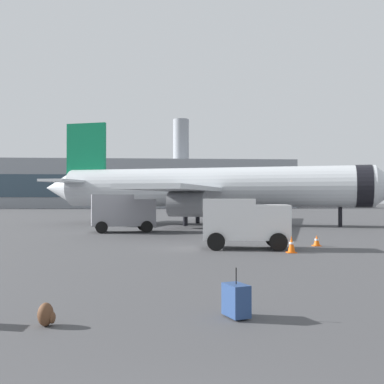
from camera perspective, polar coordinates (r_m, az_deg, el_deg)
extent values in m
cylinder|color=silver|center=(45.08, 2.44, 0.62)|extent=(29.64, 13.20, 3.80)
cone|color=silver|center=(51.20, -16.05, 0.48)|extent=(4.13, 4.26, 3.42)
cylinder|color=black|center=(44.32, 20.43, 0.68)|extent=(2.57, 4.12, 3.88)
cube|color=silver|center=(53.11, 3.19, 0.09)|extent=(9.67, 16.69, 0.36)
cube|color=silver|center=(37.56, -1.61, 0.43)|extent=(9.67, 16.69, 0.36)
cylinder|color=gray|center=(50.66, 2.64, -1.34)|extent=(3.74, 3.11, 2.20)
cylinder|color=gray|center=(39.96, -0.61, -1.51)|extent=(3.74, 3.11, 2.20)
cube|color=#0C7247|center=(49.90, -12.95, 4.64)|extent=(4.28, 1.75, 6.40)
cube|color=silver|center=(52.79, -11.84, 1.08)|extent=(4.38, 6.52, 0.24)
cube|color=silver|center=(47.14, -15.30, 1.31)|extent=(4.38, 6.52, 0.24)
cylinder|color=black|center=(44.18, 17.86, -2.95)|extent=(0.36, 0.36, 1.80)
cylinder|color=black|center=(47.89, 0.70, -2.82)|extent=(0.44, 0.44, 1.80)
cylinder|color=black|center=(43.25, -0.82, -3.04)|extent=(0.44, 0.44, 1.80)
cube|color=gray|center=(36.15, -6.05, -2.51)|extent=(2.01, 2.44, 2.04)
cube|color=#1E232D|center=(36.24, -4.92, -1.75)|extent=(0.40, 1.97, 0.84)
cube|color=gray|center=(35.92, -9.85, -2.23)|extent=(3.43, 2.68, 2.40)
cylinder|color=black|center=(37.36, -6.09, -4.09)|extent=(0.92, 0.36, 0.90)
cylinder|color=black|center=(35.08, -5.61, -4.31)|extent=(0.92, 0.36, 0.90)
cylinder|color=black|center=(37.08, -11.26, -4.10)|extent=(0.92, 0.36, 0.90)
cylinder|color=black|center=(34.78, -11.12, -4.33)|extent=(0.92, 0.36, 0.90)
cube|color=white|center=(24.23, 9.81, -3.68)|extent=(2.01, 2.22, 1.78)
cube|color=#1E232D|center=(24.31, 11.56, -2.67)|extent=(0.32, 1.79, 0.74)
cube|color=white|center=(24.08, 4.59, -3.33)|extent=(2.88, 2.33, 2.10)
cylinder|color=black|center=(25.36, 10.05, -5.67)|extent=(0.92, 0.34, 0.90)
cylinder|color=black|center=(23.28, 10.64, -6.11)|extent=(0.92, 0.34, 0.90)
cylinder|color=black|center=(25.20, 3.04, -5.71)|extent=(0.92, 0.34, 0.90)
cylinder|color=black|center=(23.11, 2.99, -6.16)|extent=(0.92, 0.34, 0.90)
cube|color=#F2590C|center=(22.75, 12.21, -7.32)|extent=(0.44, 0.44, 0.04)
cone|color=#F2590C|center=(22.71, 12.21, -6.29)|extent=(0.36, 0.36, 0.78)
cylinder|color=white|center=(22.71, 12.21, -6.19)|extent=(0.23, 0.23, 0.10)
cube|color=#F2590C|center=(26.27, 15.17, -6.42)|extent=(0.44, 0.44, 0.04)
cone|color=#F2590C|center=(26.24, 15.17, -5.77)|extent=(0.36, 0.36, 0.56)
cylinder|color=white|center=(26.24, 15.17, -5.71)|extent=(0.23, 0.23, 0.10)
cube|color=navy|center=(10.43, 5.48, -13.16)|extent=(0.59, 0.74, 0.70)
cylinder|color=black|center=(10.32, 5.48, -10.29)|extent=(0.02, 0.02, 0.36)
cylinder|color=black|center=(10.70, 4.88, -14.77)|extent=(0.09, 0.06, 0.08)
cylinder|color=black|center=(10.32, 6.12, -15.29)|extent=(0.09, 0.06, 0.08)
ellipsoid|color=brown|center=(10.24, -17.67, -14.22)|extent=(0.32, 0.40, 0.48)
ellipsoid|color=brown|center=(10.22, -16.88, -14.66)|extent=(0.12, 0.28, 0.24)
cube|color=gray|center=(128.84, -8.13, 0.90)|extent=(89.61, 23.59, 12.63)
cube|color=#334756|center=(117.01, -8.54, 0.76)|extent=(85.13, 0.10, 5.68)
cylinder|color=gray|center=(129.61, -1.36, 6.35)|extent=(4.40, 4.40, 12.00)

